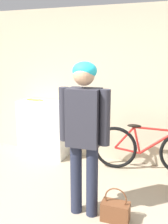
{
  "coord_description": "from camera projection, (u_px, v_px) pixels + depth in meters",
  "views": [
    {
      "loc": [
        1.16,
        -1.8,
        1.89
      ],
      "look_at": [
        0.2,
        0.81,
        1.24
      ],
      "focal_mm": 42.0,
      "sensor_mm": 36.0,
      "label": 1
    }
  ],
  "objects": [
    {
      "name": "wall_back",
      "position": [
        107.0,
        86.0,
        4.44
      ],
      "size": [
        8.0,
        0.07,
        2.6
      ],
      "color": "beige",
      "rests_on": "ground_plane"
    },
    {
      "name": "side_shelf",
      "position": [
        43.0,
        129.0,
        4.76
      ],
      "size": [
        0.86,
        0.42,
        1.02
      ],
      "color": "white",
      "rests_on": "ground_plane"
    },
    {
      "name": "person",
      "position": [
        84.0,
        125.0,
        2.89
      ],
      "size": [
        0.59,
        0.27,
        1.78
      ],
      "rotation": [
        0.0,
        0.0,
        0.03
      ],
      "color": "#23283D",
      "rests_on": "ground_plane"
    },
    {
      "name": "bicycle",
      "position": [
        148.0,
        149.0,
        4.13
      ],
      "size": [
        1.75,
        0.46,
        0.78
      ],
      "rotation": [
        0.0,
        0.0,
        0.09
      ],
      "color": "black",
      "rests_on": "ground_plane"
    },
    {
      "name": "banana",
      "position": [
        35.0,
        100.0,
        4.66
      ],
      "size": [
        0.36,
        0.09,
        0.04
      ],
      "color": "#EAD64C",
      "rests_on": "side_shelf"
    },
    {
      "name": "handbag",
      "position": [
        115.0,
        211.0,
        2.96
      ],
      "size": [
        0.32,
        0.17,
        0.4
      ],
      "color": "brown",
      "rests_on": "ground_plane"
    }
  ]
}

